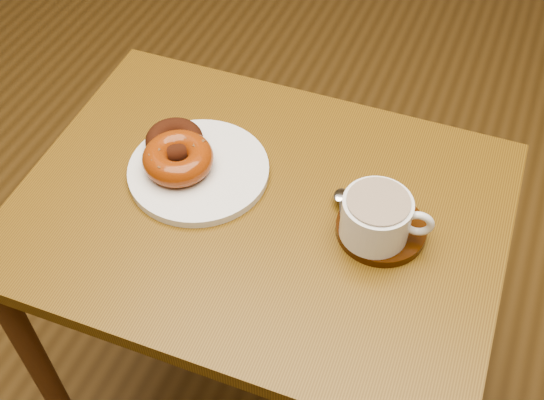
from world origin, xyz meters
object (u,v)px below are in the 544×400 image
at_px(saucer, 381,229).
at_px(cafe_table, 261,248).
at_px(coffee_cup, 377,217).
at_px(donut_plate, 199,170).

bearing_deg(saucer, cafe_table, -173.91).
xyz_separation_m(saucer, coffee_cup, (-0.01, -0.02, 0.04)).
bearing_deg(cafe_table, donut_plate, 166.79).
bearing_deg(coffee_cup, cafe_table, 172.16).
xyz_separation_m(donut_plate, coffee_cup, (0.30, -0.02, 0.04)).
height_order(donut_plate, coffee_cup, coffee_cup).
distance_m(saucer, coffee_cup, 0.05).
bearing_deg(donut_plate, coffee_cup, -3.82).
relative_size(saucer, coffee_cup, 1.01).
xyz_separation_m(cafe_table, coffee_cup, (0.18, 0.00, 0.16)).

